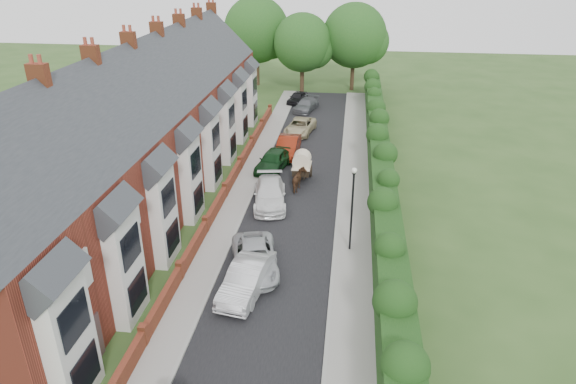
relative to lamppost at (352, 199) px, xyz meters
name	(u,v)px	position (x,y,z in m)	size (l,w,h in m)	color
ground	(282,287)	(-3.40, -4.00, -3.30)	(140.00, 140.00, 0.00)	#2D4C1E
road	(296,195)	(-3.90, 7.00, -3.29)	(6.00, 58.00, 0.02)	black
pavement_hedge_side	(354,197)	(0.20, 7.00, -3.24)	(2.20, 58.00, 0.12)	gray
pavement_house_side	(242,191)	(-7.75, 7.00, -3.24)	(1.70, 58.00, 0.12)	gray
kerb_hedge_side	(339,196)	(-0.85, 7.00, -3.23)	(0.18, 58.00, 0.13)	#999893
kerb_house_side	(253,192)	(-6.95, 7.00, -3.23)	(0.18, 58.00, 0.13)	#999893
hedge	(382,178)	(2.00, 7.00, -1.70)	(2.10, 58.00, 2.85)	#103310
terrace_row	(142,133)	(-14.27, 5.98, 1.18)	(9.05, 40.50, 11.50)	maroon
garden_wall_row	(225,191)	(-8.75, 6.00, -2.84)	(0.35, 40.35, 1.10)	brown
lamppost	(352,199)	(0.00, 0.00, 0.00)	(0.32, 0.32, 5.16)	black
tree_far_left	(305,44)	(-6.05, 36.08, 2.41)	(7.14, 6.80, 9.29)	#332316
tree_far_right	(358,37)	(-0.01, 38.08, 3.02)	(7.98, 7.60, 10.31)	#332316
tree_far_back	(260,32)	(-11.99, 39.08, 3.32)	(8.40, 8.00, 10.82)	#332316
car_silver_a	(247,279)	(-5.08, -4.60, -2.51)	(1.67, 4.78, 1.57)	silver
car_silver_b	(255,258)	(-5.05, -2.60, -2.59)	(2.35, 5.10, 1.42)	#B7BABF
car_white	(270,194)	(-5.49, 5.32, -2.54)	(2.12, 5.21, 1.51)	white
car_green	(273,160)	(-6.15, 11.38, -2.49)	(1.90, 4.72, 1.61)	black
car_red	(288,146)	(-5.43, 14.69, -2.51)	(1.66, 4.76, 1.57)	maroon
car_beige	(300,127)	(-5.00, 20.44, -2.62)	(2.25, 4.88, 1.36)	#C3B58D
car_grey	(306,105)	(-5.14, 28.10, -2.65)	(1.81, 4.45, 1.29)	#585B60
car_black	(297,98)	(-6.40, 31.00, -2.66)	(1.51, 3.76, 1.28)	black
horse	(299,180)	(-3.76, 7.81, -2.52)	(0.84, 1.83, 1.55)	#452A19
horse_cart	(302,163)	(-3.76, 9.79, -2.01)	(1.41, 3.11, 2.24)	black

